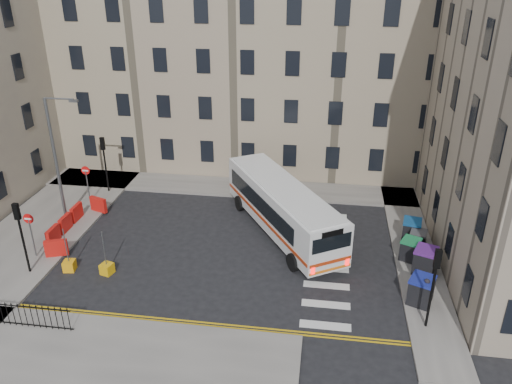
% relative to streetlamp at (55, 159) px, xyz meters
% --- Properties ---
extents(ground, '(120.00, 120.00, 0.00)m').
position_rel_streetlamp_xyz_m(ground, '(13.00, -2.00, -4.34)').
color(ground, black).
rests_on(ground, ground).
extents(pavement_north, '(36.00, 3.20, 0.15)m').
position_rel_streetlamp_xyz_m(pavement_north, '(7.00, 6.60, -4.26)').
color(pavement_north, slate).
rests_on(pavement_north, ground).
extents(pavement_east, '(2.40, 26.00, 0.15)m').
position_rel_streetlamp_xyz_m(pavement_east, '(22.00, 2.00, -4.26)').
color(pavement_east, slate).
rests_on(pavement_east, ground).
extents(pavement_west, '(6.00, 22.00, 0.15)m').
position_rel_streetlamp_xyz_m(pavement_west, '(-1.00, -1.00, -4.26)').
color(pavement_west, slate).
rests_on(pavement_west, ground).
extents(pavement_sw, '(20.00, 6.00, 0.15)m').
position_rel_streetlamp_xyz_m(pavement_sw, '(6.00, -12.00, -4.26)').
color(pavement_sw, slate).
rests_on(pavement_sw, ground).
extents(terrace_north, '(38.30, 10.80, 17.20)m').
position_rel_streetlamp_xyz_m(terrace_north, '(6.00, 13.50, 4.28)').
color(terrace_north, gray).
rests_on(terrace_north, ground).
extents(traffic_light_east, '(0.28, 0.22, 4.10)m').
position_rel_streetlamp_xyz_m(traffic_light_east, '(21.60, -7.50, -1.47)').
color(traffic_light_east, black).
rests_on(traffic_light_east, pavement_east).
extents(traffic_light_nw, '(0.28, 0.22, 4.10)m').
position_rel_streetlamp_xyz_m(traffic_light_nw, '(1.00, 4.50, -1.47)').
color(traffic_light_nw, black).
rests_on(traffic_light_nw, pavement_west).
extents(traffic_light_sw, '(0.28, 0.22, 4.10)m').
position_rel_streetlamp_xyz_m(traffic_light_sw, '(1.00, -6.00, -1.47)').
color(traffic_light_sw, black).
rests_on(traffic_light_sw, pavement_west).
extents(streetlamp, '(0.50, 0.22, 8.14)m').
position_rel_streetlamp_xyz_m(streetlamp, '(0.00, 0.00, 0.00)').
color(streetlamp, '#595B5E').
rests_on(streetlamp, pavement_west).
extents(no_entry_north, '(0.60, 0.08, 3.00)m').
position_rel_streetlamp_xyz_m(no_entry_north, '(0.50, 2.50, -2.26)').
color(no_entry_north, '#595B5E').
rests_on(no_entry_north, pavement_west).
extents(no_entry_south, '(0.60, 0.08, 3.00)m').
position_rel_streetlamp_xyz_m(no_entry_south, '(0.50, -4.50, -2.26)').
color(no_entry_south, '#595B5E').
rests_on(no_entry_south, pavement_west).
extents(roadworks_barriers, '(1.66, 6.26, 1.00)m').
position_rel_streetlamp_xyz_m(roadworks_barriers, '(1.16, -1.50, -3.69)').
color(roadworks_barriers, red).
rests_on(roadworks_barriers, pavement_west).
extents(bus, '(8.25, 11.14, 3.13)m').
position_rel_streetlamp_xyz_m(bus, '(14.11, 0.51, -2.53)').
color(bus, silver).
rests_on(bus, ground).
extents(wheelie_bin_a, '(1.50, 1.59, 1.39)m').
position_rel_streetlamp_xyz_m(wheelie_bin_a, '(21.56, -5.71, -3.49)').
color(wheelie_bin_a, black).
rests_on(wheelie_bin_a, pavement_east).
extents(wheelie_bin_b, '(1.50, 1.60, 1.42)m').
position_rel_streetlamp_xyz_m(wheelie_bin_b, '(22.17, -2.97, -3.47)').
color(wheelie_bin_b, black).
rests_on(wheelie_bin_b, pavement_east).
extents(wheelie_bin_c, '(1.33, 1.40, 1.21)m').
position_rel_streetlamp_xyz_m(wheelie_bin_c, '(21.57, -1.73, -3.57)').
color(wheelie_bin_c, black).
rests_on(wheelie_bin_c, pavement_east).
extents(wheelie_bin_d, '(1.16, 1.25, 1.15)m').
position_rel_streetlamp_xyz_m(wheelie_bin_d, '(22.15, -0.58, -3.61)').
color(wheelie_bin_d, black).
rests_on(wheelie_bin_d, pavement_east).
extents(wheelie_bin_e, '(1.26, 1.38, 1.33)m').
position_rel_streetlamp_xyz_m(wheelie_bin_e, '(21.91, 0.40, -3.52)').
color(wheelie_bin_e, black).
rests_on(wheelie_bin_e, pavement_east).
extents(pedestrian, '(0.59, 0.41, 1.56)m').
position_rel_streetlamp_xyz_m(pedestrian, '(21.70, -5.97, -3.41)').
color(pedestrian, black).
rests_on(pedestrian, pavement_east).
extents(bollard_yellow, '(0.74, 0.74, 0.60)m').
position_rel_streetlamp_xyz_m(bollard_yellow, '(5.16, -5.39, -4.04)').
color(bollard_yellow, '#E4A50C').
rests_on(bollard_yellow, ground).
extents(bollard_chevron, '(0.68, 0.68, 0.60)m').
position_rel_streetlamp_xyz_m(bollard_chevron, '(3.00, -5.40, -4.04)').
color(bollard_chevron, '#F1A00E').
rests_on(bollard_chevron, ground).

